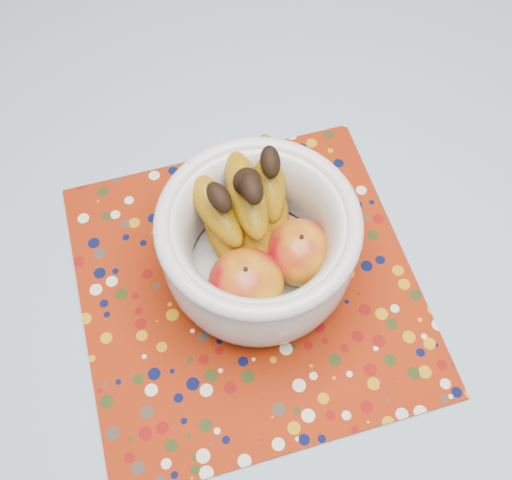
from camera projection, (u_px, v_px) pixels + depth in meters
table at (267, 270)px, 0.84m from camera, size 1.20×1.20×0.75m
tablecloth at (268, 242)px, 0.77m from camera, size 1.32×1.32×0.01m
placemat at (248, 286)px, 0.73m from camera, size 0.48×0.48×0.00m
fruit_bowl at (258, 237)px, 0.67m from camera, size 0.22×0.23×0.18m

